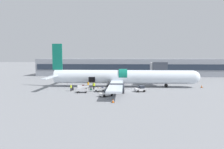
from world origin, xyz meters
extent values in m
plane|color=gray|center=(0.00, 0.00, 0.00)|extent=(500.00, 500.00, 0.00)
cube|color=gray|center=(0.00, 39.65, 3.58)|extent=(77.05, 12.09, 7.16)
cube|color=#232D3D|center=(0.00, 33.55, 3.94)|extent=(75.51, 0.16, 2.29)
cylinder|color=#4C4C51|center=(8.15, 13.08, 1.64)|extent=(0.60, 0.60, 3.27)
cube|color=silver|center=(8.15, 13.08, 4.79)|extent=(3.03, 9.94, 3.03)
cube|color=#333842|center=(8.15, 8.71, 4.79)|extent=(3.93, 1.60, 3.63)
cylinder|color=silver|center=(-2.01, 6.31, 2.73)|extent=(36.95, 3.59, 3.59)
sphere|color=silver|center=(16.47, 6.31, 2.73)|extent=(3.41, 3.41, 3.41)
cone|color=silver|center=(-20.48, 6.31, 2.73)|extent=(4.12, 3.30, 3.30)
cylinder|color=#0F6B56|center=(-2.01, 6.28, 3.06)|extent=(2.22, 3.59, 3.59)
cube|color=#0F6B56|center=(-19.81, 6.31, 8.05)|extent=(2.69, 0.28, 7.05)
cube|color=silver|center=(-19.73, 1.29, 3.09)|extent=(1.25, 10.04, 0.20)
cube|color=silver|center=(-19.73, 11.34, 3.09)|extent=(1.25, 10.04, 0.20)
cube|color=silver|center=(-3.48, -3.19, 1.75)|extent=(2.99, 17.93, 0.40)
cube|color=silver|center=(-3.48, 15.82, 1.75)|extent=(2.99, 17.93, 0.40)
cylinder|color=#333842|center=(-3.28, -3.01, 1.12)|extent=(3.33, 2.17, 2.17)
cylinder|color=#333842|center=(-3.28, 15.64, 1.12)|extent=(3.33, 2.17, 2.17)
cube|color=black|center=(-10.14, 4.54, 2.11)|extent=(1.70, 0.12, 1.40)
cylinder|color=#56565B|center=(9.45, 6.31, 1.16)|extent=(0.22, 0.22, 1.36)
sphere|color=black|center=(9.45, 6.31, 0.48)|extent=(0.95, 0.95, 0.95)
cylinder|color=#56565B|center=(-5.70, 3.82, 1.16)|extent=(0.22, 0.22, 1.36)
sphere|color=black|center=(-5.70, 3.82, 0.48)|extent=(0.95, 0.95, 0.95)
cylinder|color=#56565B|center=(-5.70, 8.81, 1.16)|extent=(0.22, 0.22, 1.36)
sphere|color=black|center=(-5.70, 8.81, 0.48)|extent=(0.95, 0.95, 0.95)
cube|color=silver|center=(1.97, -0.90, 0.51)|extent=(2.64, 2.25, 0.55)
cube|color=#232833|center=(2.35, -0.79, 1.12)|extent=(1.39, 1.64, 0.65)
cube|color=black|center=(3.10, -0.56, 0.40)|extent=(0.56, 1.46, 0.28)
sphere|color=black|center=(2.94, -1.43, 0.28)|extent=(0.56, 0.56, 0.56)
sphere|color=black|center=(2.47, 0.07, 0.28)|extent=(0.56, 0.56, 0.56)
sphere|color=black|center=(1.48, -1.88, 0.28)|extent=(0.56, 0.56, 0.56)
sphere|color=black|center=(1.01, -0.38, 0.28)|extent=(0.56, 0.56, 0.56)
cube|color=white|center=(-5.34, -6.77, 0.48)|extent=(2.97, 2.87, 0.48)
cube|color=#232833|center=(-4.97, -6.44, 1.01)|extent=(1.68, 1.67, 0.59)
cube|color=black|center=(-4.24, -5.77, 0.38)|extent=(0.86, 0.92, 0.24)
sphere|color=black|center=(-4.21, -6.56, 0.28)|extent=(0.56, 0.56, 0.56)
sphere|color=black|center=(-5.03, -5.67, 0.28)|extent=(0.56, 0.56, 0.56)
sphere|color=black|center=(-5.65, -7.88, 0.28)|extent=(0.56, 0.56, 0.56)
sphere|color=black|center=(-6.47, -6.99, 0.28)|extent=(0.56, 0.56, 0.56)
cube|color=silver|center=(-11.83, 1.45, 0.56)|extent=(2.90, 2.34, 0.05)
cube|color=silver|center=(-10.70, 1.98, 0.79)|extent=(0.64, 1.28, 0.41)
cube|color=silver|center=(-11.55, 0.85, 0.79)|extent=(2.30, 1.12, 0.41)
cube|color=silver|center=(-12.11, 2.05, 0.79)|extent=(2.30, 1.12, 0.41)
cube|color=#333338|center=(-10.26, 2.18, 0.32)|extent=(0.85, 0.45, 0.06)
sphere|color=black|center=(-10.73, 1.21, 0.20)|extent=(0.40, 0.40, 0.40)
sphere|color=black|center=(-11.31, 2.46, 0.20)|extent=(0.40, 0.40, 0.40)
sphere|color=black|center=(-12.35, 0.45, 0.20)|extent=(0.40, 0.40, 0.40)
sphere|color=black|center=(-12.93, 1.70, 0.20)|extent=(0.40, 0.40, 0.40)
cube|color=black|center=(-11.15, 1.58, 0.80)|extent=(0.60, 0.52, 0.42)
cube|color=#4C1E1E|center=(-12.22, 1.21, 0.73)|extent=(0.50, 0.46, 0.27)
cube|color=#4C1E1E|center=(-11.81, 1.55, 0.88)|extent=(0.55, 0.47, 0.58)
cube|color=silver|center=(-11.15, -2.84, 0.44)|extent=(2.67, 1.82, 0.05)
cube|color=silver|center=(-9.92, -2.72, 0.71)|extent=(0.21, 1.58, 0.49)
cube|color=silver|center=(-11.07, -3.59, 0.71)|extent=(2.47, 0.30, 0.49)
cube|color=silver|center=(-11.22, -2.08, 0.71)|extent=(2.47, 0.30, 0.49)
cube|color=#333338|center=(-9.44, -2.67, 0.25)|extent=(0.90, 0.17, 0.06)
sphere|color=black|center=(-10.19, -3.54, 0.20)|extent=(0.40, 0.40, 0.40)
sphere|color=black|center=(-10.35, -1.96, 0.20)|extent=(0.40, 0.40, 0.40)
sphere|color=black|center=(-11.95, -3.71, 0.20)|extent=(0.40, 0.40, 0.40)
sphere|color=black|center=(-12.11, -2.14, 0.20)|extent=(0.40, 0.40, 0.40)
cube|color=black|center=(-10.21, -2.57, 0.68)|extent=(0.48, 0.19, 0.45)
cube|color=olive|center=(-10.57, -2.67, 0.65)|extent=(0.38, 0.34, 0.38)
cube|color=black|center=(-11.32, -3.11, 0.64)|extent=(0.36, 0.21, 0.36)
cube|color=#B7BABF|center=(-7.11, -1.23, 0.52)|extent=(2.97, 2.52, 0.05)
cube|color=#B7BABF|center=(-6.00, -0.62, 0.74)|extent=(0.75, 1.30, 0.39)
cube|color=#B7BABF|center=(-6.78, -1.84, 0.74)|extent=(2.26, 1.27, 0.39)
cube|color=#B7BABF|center=(-7.44, -0.62, 0.74)|extent=(2.26, 1.27, 0.39)
cube|color=#333338|center=(-5.58, -0.39, 0.30)|extent=(0.83, 0.50, 0.06)
sphere|color=black|center=(-5.97, -1.43, 0.20)|extent=(0.40, 0.40, 0.40)
sphere|color=black|center=(-6.66, -0.16, 0.20)|extent=(0.40, 0.40, 0.40)
sphere|color=black|center=(-7.56, -2.30, 0.20)|extent=(0.40, 0.40, 0.40)
sphere|color=black|center=(-8.26, -1.03, 0.20)|extent=(0.40, 0.40, 0.40)
cube|color=olive|center=(-7.66, -1.73, 0.75)|extent=(0.44, 0.38, 0.43)
cube|color=olive|center=(-7.24, -1.43, 0.70)|extent=(0.50, 0.46, 0.33)
cube|color=#1E2347|center=(-6.71, -1.11, 0.78)|extent=(0.46, 0.37, 0.48)
cylinder|color=#1E2338|center=(-10.99, 3.97, 0.40)|extent=(0.40, 0.40, 0.80)
cylinder|color=orange|center=(-10.99, 3.97, 1.12)|extent=(0.51, 0.51, 0.63)
sphere|color=brown|center=(-10.99, 3.97, 1.54)|extent=(0.22, 0.22, 0.22)
cylinder|color=orange|center=(-10.89, 4.16, 1.05)|extent=(0.16, 0.16, 0.58)
cylinder|color=orange|center=(-11.10, 3.77, 1.05)|extent=(0.16, 0.16, 0.58)
cylinder|color=#2D2D33|center=(-14.18, -1.16, 0.39)|extent=(0.29, 0.29, 0.78)
cylinder|color=#CCE523|center=(-14.18, -1.16, 1.09)|extent=(0.38, 0.38, 0.62)
sphere|color=tan|center=(-14.18, -1.16, 1.50)|extent=(0.22, 0.22, 0.22)
cylinder|color=#CCE523|center=(-14.18, -1.38, 1.02)|extent=(0.12, 0.12, 0.57)
cylinder|color=#CCE523|center=(-14.17, -0.94, 1.02)|extent=(0.12, 0.12, 0.57)
cylinder|color=black|center=(-9.18, 1.78, 0.44)|extent=(0.39, 0.39, 0.87)
cylinder|color=#CCE523|center=(-9.18, 1.78, 1.21)|extent=(0.50, 0.50, 0.69)
sphere|color=brown|center=(-9.18, 1.78, 1.68)|extent=(0.24, 0.24, 0.24)
cylinder|color=#CCE523|center=(-8.95, 1.84, 1.14)|extent=(0.16, 0.16, 0.63)
cylinder|color=#CCE523|center=(-9.42, 1.72, 1.14)|extent=(0.16, 0.16, 0.63)
cube|color=#14472D|center=(-9.65, 0.34, 0.24)|extent=(0.38, 0.27, 0.49)
cube|color=black|center=(-9.65, 0.34, 0.55)|extent=(0.23, 0.05, 0.12)
cube|color=black|center=(-14.06, -0.18, 0.34)|extent=(0.55, 0.44, 0.67)
cube|color=black|center=(-14.06, -0.18, 0.73)|extent=(0.31, 0.22, 0.12)
cube|color=black|center=(18.59, 6.11, 0.01)|extent=(0.63, 0.63, 0.03)
cone|color=orange|center=(18.59, 6.11, 0.39)|extent=(0.47, 0.47, 0.78)
cylinder|color=white|center=(18.59, 6.11, 0.43)|extent=(0.27, 0.27, 0.09)
cube|color=black|center=(-3.61, -12.42, 0.01)|extent=(0.56, 0.56, 0.03)
cone|color=orange|center=(-3.61, -12.42, 0.33)|extent=(0.42, 0.42, 0.66)
cylinder|color=white|center=(-3.61, -12.42, 0.36)|extent=(0.24, 0.24, 0.08)
camera|label=1|loc=(-1.65, -46.91, 8.06)|focal=32.00mm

